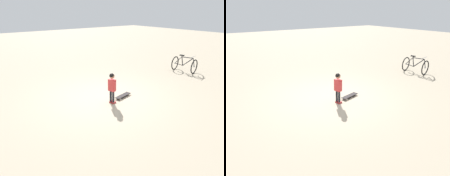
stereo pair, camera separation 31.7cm
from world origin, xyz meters
The scene contains 4 objects.
ground_plane centered at (0.00, 0.00, 0.00)m, with size 50.00×50.00×0.00m, color tan.
child_person centered at (0.56, -0.04, 0.66)m, with size 0.40×0.22×1.06m.
skateboard centered at (0.41, 0.58, 0.06)m, with size 0.34×0.74×0.07m.
bicycle_near centered at (-0.15, 5.13, 0.38)m, with size 1.16×0.85×0.85m.
Camera 2 is at (5.70, -3.60, 2.99)m, focal length 32.50 mm.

